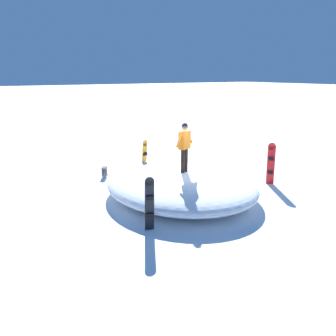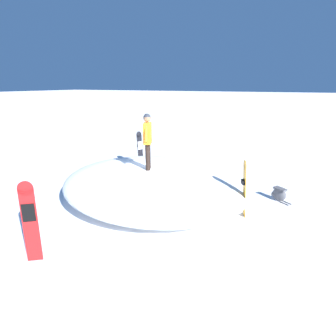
{
  "view_description": "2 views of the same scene",
  "coord_description": "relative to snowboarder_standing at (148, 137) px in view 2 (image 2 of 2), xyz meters",
  "views": [
    {
      "loc": [
        9.73,
        -7.27,
        4.29
      ],
      "look_at": [
        -0.18,
        -0.99,
        1.1
      ],
      "focal_mm": 37.59,
      "sensor_mm": 36.0,
      "label": 1
    },
    {
      "loc": [
        -3.76,
        6.1,
        3.48
      ],
      "look_at": [
        -0.59,
        -0.6,
        1.0
      ],
      "focal_mm": 26.95,
      "sensor_mm": 36.0,
      "label": 2
    }
  ],
  "objects": [
    {
      "name": "ground",
      "position": [
        -0.02,
        0.44,
        -1.96
      ],
      "size": [
        240.0,
        240.0,
        0.0
      ],
      "primitive_type": "plane",
      "color": "white"
    },
    {
      "name": "snow_mound",
      "position": [
        -0.12,
        -0.07,
        -1.5
      ],
      "size": [
        6.68,
        5.88,
        0.92
      ],
      "primitive_type": "ellipsoid",
      "rotation": [
        0.0,
        0.0,
        3.01
      ],
      "color": "white",
      "rests_on": "ground"
    },
    {
      "name": "snowboarder_standing",
      "position": [
        0.0,
        0.0,
        0.0
      ],
      "size": [
        0.49,
        0.98,
        1.72
      ],
      "color": "black",
      "rests_on": "snow_mound"
    },
    {
      "name": "snowboard_primary_upright",
      "position": [
        0.63,
        3.7,
        -1.08
      ],
      "size": [
        0.36,
        0.33,
        1.7
      ],
      "color": "red",
      "rests_on": "ground"
    },
    {
      "name": "snowboard_secondary_upright",
      "position": [
        1.78,
        -2.4,
        -1.14
      ],
      "size": [
        0.22,
        0.29,
        1.59
      ],
      "color": "black",
      "rests_on": "ground"
    },
    {
      "name": "snowboard_tertiary_upright",
      "position": [
        -2.96,
        0.03,
        -1.13
      ],
      "size": [
        0.24,
        0.31,
        1.61
      ],
      "color": "orange",
      "rests_on": "ground"
    },
    {
      "name": "backpack_near",
      "position": [
        -3.84,
        -1.44,
        -1.74
      ],
      "size": [
        0.64,
        0.51,
        0.43
      ],
      "color": "#4C4C51",
      "rests_on": "ground"
    }
  ]
}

